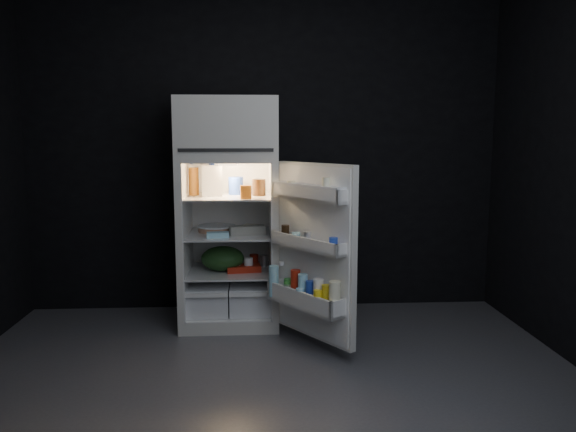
{
  "coord_description": "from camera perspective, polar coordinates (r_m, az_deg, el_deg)",
  "views": [
    {
      "loc": [
        -0.08,
        -3.12,
        1.49
      ],
      "look_at": [
        0.17,
        1.0,
        0.9
      ],
      "focal_mm": 35.0,
      "sensor_mm": 36.0,
      "label": 1
    }
  ],
  "objects": [
    {
      "name": "yogurt_tray",
      "position": [
        4.48,
        -4.55,
        -5.31
      ],
      "size": [
        0.28,
        0.18,
        0.05
      ],
      "primitive_type": "cube",
      "rotation": [
        0.0,
        0.0,
        0.14
      ],
      "color": "#A51F0E",
      "rests_on": "refrigerator"
    },
    {
      "name": "wall_back",
      "position": [
        4.83,
        -2.48,
        6.45
      ],
      "size": [
        4.0,
        0.0,
        2.7
      ],
      "primitive_type": "cube",
      "color": "black",
      "rests_on": "ground"
    },
    {
      "name": "fridge_door",
      "position": [
        3.86,
        2.46,
        -3.98
      ],
      "size": [
        0.57,
        0.7,
        1.22
      ],
      "color": "silver",
      "rests_on": "ground"
    },
    {
      "name": "pie",
      "position": [
        4.56,
        -7.27,
        -1.33
      ],
      "size": [
        0.34,
        0.34,
        0.04
      ],
      "primitive_type": "cylinder",
      "rotation": [
        0.0,
        0.0,
        0.18
      ],
      "color": "#A77658",
      "rests_on": "refrigerator"
    },
    {
      "name": "small_can_silver",
      "position": [
        4.65,
        -2.48,
        -4.55
      ],
      "size": [
        0.08,
        0.08,
        0.09
      ],
      "primitive_type": "cylinder",
      "rotation": [
        0.0,
        0.0,
        -0.22
      ],
      "color": "silver",
      "rests_on": "refrigerator"
    },
    {
      "name": "small_carton",
      "position": [
        4.2,
        -4.31,
        2.44
      ],
      "size": [
        0.09,
        0.07,
        0.1
      ],
      "primitive_type": "cube",
      "rotation": [
        0.0,
        0.0,
        0.11
      ],
      "color": "orange",
      "rests_on": "refrigerator"
    },
    {
      "name": "milk_jug",
      "position": [
        4.44,
        -7.73,
        3.6
      ],
      "size": [
        0.17,
        0.17,
        0.24
      ],
      "primitive_type": "cube",
      "rotation": [
        0.0,
        0.0,
        0.09
      ],
      "color": "white",
      "rests_on": "refrigerator"
    },
    {
      "name": "flat_package",
      "position": [
        4.3,
        -7.14,
        -1.91
      ],
      "size": [
        0.17,
        0.1,
        0.04
      ],
      "primitive_type": "cube",
      "rotation": [
        0.0,
        0.0,
        0.08
      ],
      "color": "#93D0E4",
      "rests_on": "refrigerator"
    },
    {
      "name": "egg_carton",
      "position": [
        4.39,
        -4.16,
        -1.46
      ],
      "size": [
        0.29,
        0.15,
        0.07
      ],
      "primitive_type": "cube",
      "rotation": [
        0.0,
        0.0,
        0.18
      ],
      "color": "gray",
      "rests_on": "refrigerator"
    },
    {
      "name": "wrapped_pkg",
      "position": [
        4.58,
        -3.81,
        -1.17
      ],
      "size": [
        0.13,
        0.12,
        0.05
      ],
      "primitive_type": "cube",
      "rotation": [
        0.0,
        0.0,
        -0.36
      ],
      "color": "#EAE7C0",
      "rests_on": "refrigerator"
    },
    {
      "name": "wall_front",
      "position": [
        1.43,
        -0.24,
        2.62
      ],
      "size": [
        4.0,
        0.0,
        2.7
      ],
      "primitive_type": "cube",
      "color": "black",
      "rests_on": "ground"
    },
    {
      "name": "jam_jar",
      "position": [
        4.41,
        -2.98,
        2.92
      ],
      "size": [
        0.13,
        0.13,
        0.13
      ],
      "primitive_type": "cylinder",
      "rotation": [
        0.0,
        0.0,
        0.22
      ],
      "color": "black",
      "rests_on": "refrigerator"
    },
    {
      "name": "amber_bottle",
      "position": [
        4.49,
        -9.54,
        3.49
      ],
      "size": [
        0.09,
        0.09,
        0.22
      ],
      "primitive_type": "cylinder",
      "rotation": [
        0.0,
        0.0,
        -0.19
      ],
      "color": "orange",
      "rests_on": "refrigerator"
    },
    {
      "name": "mayo_jar",
      "position": [
        4.51,
        -5.31,
        3.08
      ],
      "size": [
        0.15,
        0.15,
        0.14
      ],
      "primitive_type": "cylinder",
      "rotation": [
        0.0,
        0.0,
        0.35
      ],
      "color": "#2040AF",
      "rests_on": "refrigerator"
    },
    {
      "name": "refrigerator",
      "position": [
        4.48,
        -6.0,
        1.23
      ],
      "size": [
        0.76,
        0.71,
        1.78
      ],
      "color": "silver",
      "rests_on": "ground"
    },
    {
      "name": "produce_bag",
      "position": [
        4.51,
        -6.65,
        -4.31
      ],
      "size": [
        0.41,
        0.38,
        0.2
      ],
      "primitive_type": "ellipsoid",
      "rotation": [
        0.0,
        0.0,
        -0.31
      ],
      "color": "#193815",
      "rests_on": "refrigerator"
    },
    {
      "name": "floor",
      "position": [
        3.46,
        -1.85,
        -17.36
      ],
      "size": [
        4.0,
        3.4,
        0.0
      ],
      "primitive_type": "cube",
      "color": "#505055",
      "rests_on": "ground"
    },
    {
      "name": "small_can_red",
      "position": [
        4.69,
        -3.48,
        -4.45
      ],
      "size": [
        0.08,
        0.08,
        0.09
      ],
      "primitive_type": "cylinder",
      "rotation": [
        0.0,
        0.0,
        0.05
      ],
      "color": "#A51F0E",
      "rests_on": "refrigerator"
    }
  ]
}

